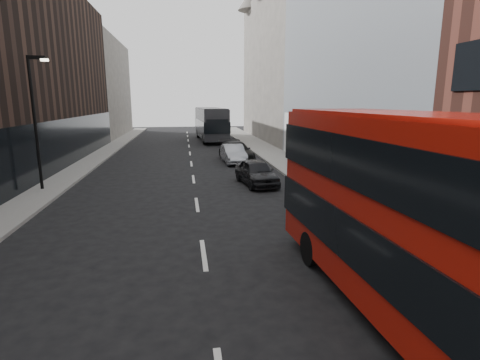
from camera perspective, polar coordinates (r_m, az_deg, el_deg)
name	(u,v)px	position (r m, az deg, el deg)	size (l,w,h in m)	color
sidewalk_right	(287,163)	(29.87, 7.16, 2.65)	(3.00, 80.00, 0.15)	slate
sidewalk_left	(82,168)	(29.73, -22.99, 1.74)	(2.00, 80.00, 0.15)	slate
building_modern_block	(367,22)	(27.63, 18.75, 21.87)	(5.03, 22.00, 20.00)	gray
building_victorian	(278,62)	(49.08, 5.81, 17.51)	(6.50, 24.00, 21.00)	#605B55
building_left_mid	(45,74)	(35.20, -27.59, 14.13)	(5.00, 24.00, 14.00)	black
building_left_far	(102,89)	(56.48, -20.27, 12.91)	(5.00, 20.00, 13.00)	#605B55
street_lamp	(36,114)	(22.73, -28.70, 8.79)	(1.06, 0.22, 7.00)	black
red_bus	(434,217)	(8.55, 27.49, -5.07)	(3.14, 11.54, 4.62)	#A4140A
grey_bus	(211,123)	(47.07, -4.50, 8.63)	(3.48, 12.59, 4.02)	black
car_a	(256,172)	(22.10, 2.51, 1.20)	(1.75, 4.35, 1.48)	black
car_b	(233,154)	(29.91, -1.04, 4.02)	(1.55, 4.44, 1.46)	#96989E
car_c	(236,151)	(31.02, -0.62, 4.40)	(2.18, 5.37, 1.56)	black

